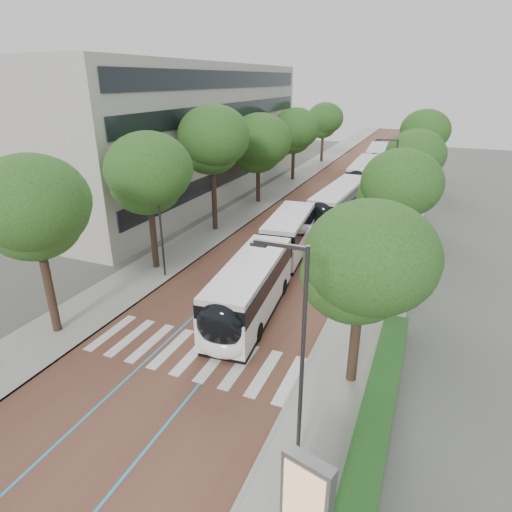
# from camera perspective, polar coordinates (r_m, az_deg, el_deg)

# --- Properties ---
(ground) EXTENTS (160.00, 160.00, 0.00)m
(ground) POSITION_cam_1_polar(r_m,az_deg,el_deg) (21.09, -10.28, -14.11)
(ground) COLOR #51544C
(ground) RESTS_ON ground
(road) EXTENTS (11.00, 140.00, 0.02)m
(road) POSITION_cam_1_polar(r_m,az_deg,el_deg) (56.20, 12.26, 9.24)
(road) COLOR brown
(road) RESTS_ON ground
(sidewalk_left) EXTENTS (4.00, 140.00, 0.12)m
(sidewalk_left) POSITION_cam_1_polar(r_m,az_deg,el_deg) (57.96, 4.88, 10.12)
(sidewalk_left) COLOR gray
(sidewalk_left) RESTS_ON ground
(sidewalk_right) EXTENTS (4.00, 140.00, 0.12)m
(sidewalk_right) POSITION_cam_1_polar(r_m,az_deg,el_deg) (55.38, 19.95, 8.27)
(sidewalk_right) COLOR gray
(sidewalk_right) RESTS_ON ground
(kerb_left) EXTENTS (0.20, 140.00, 0.14)m
(kerb_left) POSITION_cam_1_polar(r_m,az_deg,el_deg) (57.43, 6.71, 9.93)
(kerb_left) COLOR gray
(kerb_left) RESTS_ON ground
(kerb_right) EXTENTS (0.20, 140.00, 0.14)m
(kerb_right) POSITION_cam_1_polar(r_m,az_deg,el_deg) (55.49, 17.99, 8.55)
(kerb_right) COLOR gray
(kerb_right) RESTS_ON ground
(zebra_crossing) EXTENTS (10.55, 3.60, 0.01)m
(zebra_crossing) POSITION_cam_1_polar(r_m,az_deg,el_deg) (21.66, -8.38, -12.78)
(zebra_crossing) COLOR silver
(zebra_crossing) RESTS_ON ground
(lane_line_left) EXTENTS (0.12, 126.00, 0.01)m
(lane_line_left) POSITION_cam_1_polar(r_m,az_deg,el_deg) (56.50, 10.65, 9.45)
(lane_line_left) COLOR #2990CD
(lane_line_left) RESTS_ON road
(lane_line_right) EXTENTS (0.12, 126.00, 0.01)m
(lane_line_right) POSITION_cam_1_polar(r_m,az_deg,el_deg) (55.94, 13.88, 9.06)
(lane_line_right) COLOR #2990CD
(lane_line_right) RESTS_ON road
(office_building) EXTENTS (18.11, 40.00, 14.00)m
(office_building) POSITION_cam_1_polar(r_m,az_deg,el_deg) (51.41, -12.64, 15.94)
(office_building) COLOR #ADAAA0
(office_building) RESTS_ON ground
(hedge) EXTENTS (1.20, 14.00, 0.80)m
(hedge) POSITION_cam_1_polar(r_m,az_deg,el_deg) (18.36, 15.88, -19.10)
(hedge) COLOR #174419
(hedge) RESTS_ON sidewalk_right
(streetlight_near) EXTENTS (1.82, 0.20, 8.00)m
(streetlight_near) POSITION_cam_1_polar(r_m,az_deg,el_deg) (13.70, 5.56, -11.50)
(streetlight_near) COLOR #2F2F32
(streetlight_near) RESTS_ON sidewalk_right
(streetlight_far) EXTENTS (1.82, 0.20, 8.00)m
(streetlight_far) POSITION_cam_1_polar(r_m,az_deg,el_deg) (36.86, 17.52, 9.55)
(streetlight_far) COLOR #2F2F32
(streetlight_far) RESTS_ON sidewalk_right
(lamp_post_left) EXTENTS (0.14, 0.14, 8.00)m
(lamp_post_left) POSITION_cam_1_polar(r_m,az_deg,el_deg) (28.32, -12.67, 4.86)
(lamp_post_left) COLOR #2F2F32
(lamp_post_left) RESTS_ON sidewalk_left
(trees_left) EXTENTS (6.47, 60.46, 10.07)m
(trees_left) POSITION_cam_1_polar(r_m,az_deg,el_deg) (43.98, -0.69, 14.67)
(trees_left) COLOR black
(trees_left) RESTS_ON ground
(trees_right) EXTENTS (5.97, 47.61, 8.56)m
(trees_right) POSITION_cam_1_polar(r_m,az_deg,el_deg) (39.14, 19.70, 11.38)
(trees_right) COLOR black
(trees_right) RESTS_ON ground
(lead_bus) EXTENTS (4.24, 18.55, 3.20)m
(lead_bus) POSITION_cam_1_polar(r_m,az_deg,el_deg) (27.15, 1.71, -0.99)
(lead_bus) COLOR black
(lead_bus) RESTS_ON ground
(bus_queued_0) EXTENTS (3.24, 12.52, 3.20)m
(bus_queued_0) POSITION_cam_1_polar(r_m,az_deg,el_deg) (41.02, 10.91, 6.82)
(bus_queued_0) COLOR white
(bus_queued_0) RESTS_ON ground
(bus_queued_1) EXTENTS (2.81, 12.45, 3.20)m
(bus_queued_1) POSITION_cam_1_polar(r_m,az_deg,el_deg) (54.74, 14.09, 10.47)
(bus_queued_1) COLOR white
(bus_queued_1) RESTS_ON ground
(bus_queued_2) EXTENTS (3.35, 12.54, 3.20)m
(bus_queued_2) POSITION_cam_1_polar(r_m,az_deg,el_deg) (67.34, 15.74, 12.48)
(bus_queued_2) COLOR white
(bus_queued_2) RESTS_ON ground
(ad_panel) EXTENTS (1.55, 0.76, 3.10)m
(ad_panel) POSITION_cam_1_polar(r_m,az_deg,el_deg) (13.63, 6.76, -29.53)
(ad_panel) COLOR #59595B
(ad_panel) RESTS_ON sidewalk_right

